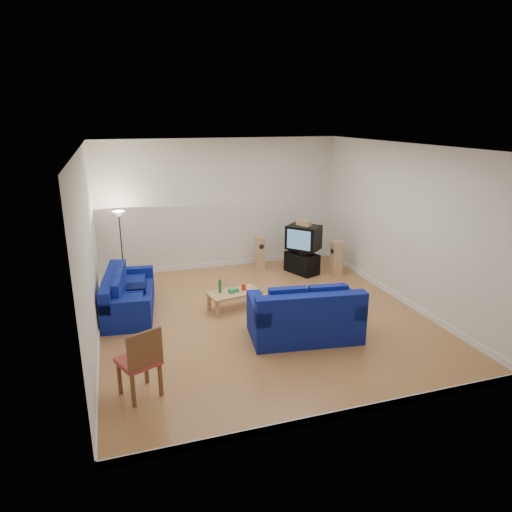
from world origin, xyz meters
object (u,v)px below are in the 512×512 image
object	(u,v)px
sofa_three_seat	(127,298)
television	(304,237)
coffee_table	(234,294)
tv_stand	(302,263)
sofa_loveseat	(305,319)

from	to	relation	value
sofa_three_seat	television	xyz separation A→B (m)	(4.23, 1.14, 0.60)
coffee_table	tv_stand	distance (m)	2.71
sofa_loveseat	sofa_three_seat	bearing A→B (deg)	152.00
sofa_three_seat	coffee_table	world-z (taller)	sofa_three_seat
sofa_loveseat	tv_stand	size ratio (longest dim) A/B	2.43
sofa_three_seat	tv_stand	size ratio (longest dim) A/B	2.60
sofa_three_seat	sofa_loveseat	bearing A→B (deg)	61.18
sofa_three_seat	sofa_loveseat	size ratio (longest dim) A/B	1.07
sofa_loveseat	coffee_table	world-z (taller)	sofa_loveseat
sofa_loveseat	coffee_table	distance (m)	1.76
sofa_three_seat	coffee_table	size ratio (longest dim) A/B	1.94
tv_stand	television	world-z (taller)	television
sofa_three_seat	television	bearing A→B (deg)	112.03
sofa_loveseat	tv_stand	xyz separation A→B (m)	(1.31, 3.19, -0.10)
sofa_loveseat	television	size ratio (longest dim) A/B	2.15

